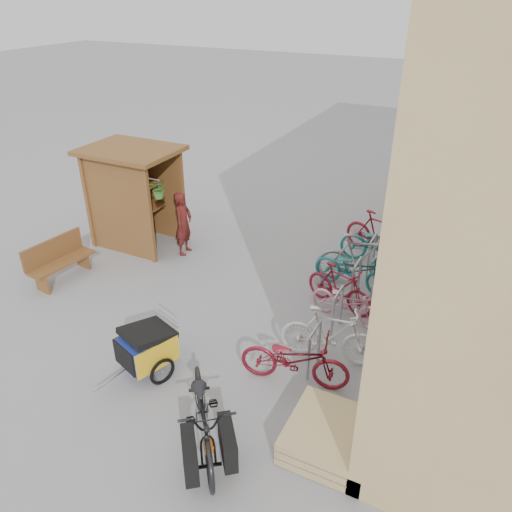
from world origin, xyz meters
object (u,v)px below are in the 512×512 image
at_px(bench, 59,259).
at_px(bike_7, 379,234).
at_px(person_kiosk, 183,223).
at_px(bike_2, 348,303).
at_px(bike_4, 354,270).
at_px(bike_5, 360,258).
at_px(pallet_stack, 325,435).
at_px(shopping_carts, 429,205).
at_px(bike_1, 330,335).
at_px(cargo_bike, 205,416).
at_px(kiosk, 130,183).
at_px(bike_0, 295,359).
at_px(child_trailer, 146,347).
at_px(bike_6, 381,245).
at_px(bike_3, 340,287).

height_order(bench, bike_7, bike_7).
height_order(person_kiosk, bike_2, person_kiosk).
distance_m(bike_4, bike_5, 0.40).
relative_size(person_kiosk, bike_7, 0.88).
xyz_separation_m(pallet_stack, bike_2, (-0.63, 3.01, 0.19)).
height_order(shopping_carts, bike_1, bike_1).
bearing_deg(cargo_bike, kiosk, 98.49).
relative_size(pallet_stack, bike_0, 0.68).
relative_size(kiosk, shopping_carts, 1.41).
bearing_deg(person_kiosk, pallet_stack, -135.33).
distance_m(bike_0, bike_7, 4.93).
distance_m(shopping_carts, cargo_bike, 8.99).
distance_m(cargo_bike, bike_0, 1.81).
xyz_separation_m(bike_4, bike_7, (0.07, 1.77, 0.06)).
height_order(kiosk, person_kiosk, kiosk).
height_order(child_trailer, bike_6, bike_6).
height_order(bike_3, bike_5, bike_5).
bearing_deg(bike_2, shopping_carts, 3.16).
relative_size(person_kiosk, bike_1, 0.89).
bearing_deg(bench, person_kiosk, 58.51).
xyz_separation_m(pallet_stack, bench, (-6.68, 1.75, 0.26)).
bearing_deg(child_trailer, bike_4, 79.78).
distance_m(kiosk, bike_6, 5.98).
height_order(kiosk, cargo_bike, kiosk).
height_order(bike_1, bike_4, bike_1).
relative_size(child_trailer, cargo_bike, 0.73).
relative_size(person_kiosk, bike_6, 0.82).
relative_size(bench, cargo_bike, 0.73).
bearing_deg(bike_2, bike_6, 9.65).
xyz_separation_m(child_trailer, bike_3, (2.26, 3.17, -0.03)).
relative_size(bike_1, bike_4, 0.99).
bearing_deg(bike_6, kiosk, 104.25).
relative_size(bench, person_kiosk, 0.99).
height_order(pallet_stack, bike_0, bike_0).
xyz_separation_m(pallet_stack, bike_4, (-0.85, 4.16, 0.25)).
bearing_deg(bike_6, bike_2, 178.18).
distance_m(kiosk, bike_0, 6.21).
height_order(bench, bike_6, bike_6).
bearing_deg(bike_7, person_kiosk, 130.74).
bearing_deg(bike_4, bench, 118.39).
relative_size(child_trailer, bike_1, 0.87).
relative_size(bench, child_trailer, 1.00).
height_order(person_kiosk, bike_3, person_kiosk).
bearing_deg(cargo_bike, bench, 116.93).
xyz_separation_m(bike_4, bike_6, (0.24, 1.30, 0.03)).
height_order(shopping_carts, bike_2, shopping_carts).
xyz_separation_m(bench, bike_5, (5.84, 2.80, 0.08)).
xyz_separation_m(person_kiosk, bike_3, (4.01, -0.58, -0.31)).
distance_m(bench, bike_0, 5.85).
relative_size(bike_0, bike_1, 1.02).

